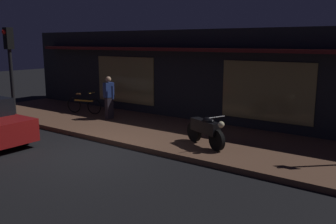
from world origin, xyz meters
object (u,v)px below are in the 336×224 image
at_px(person_photographer, 109,97).
at_px(motorcycle, 206,129).
at_px(bicycle_parked, 84,105).
at_px(traffic_light_pole, 10,62).

bearing_deg(person_photographer, motorcycle, -12.47).
xyz_separation_m(bicycle_parked, traffic_light_pole, (0.37, -3.39, 1.97)).
bearing_deg(motorcycle, person_photographer, 167.53).
relative_size(bicycle_parked, person_photographer, 0.97).
distance_m(bicycle_parked, person_photographer, 1.71).
distance_m(motorcycle, person_photographer, 5.16).
xyz_separation_m(person_photographer, traffic_light_pole, (-1.25, -3.26, 1.45)).
xyz_separation_m(motorcycle, bicycle_parked, (-6.64, 1.23, -0.14)).
distance_m(motorcycle, bicycle_parked, 6.76).
height_order(person_photographer, traffic_light_pole, traffic_light_pole).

